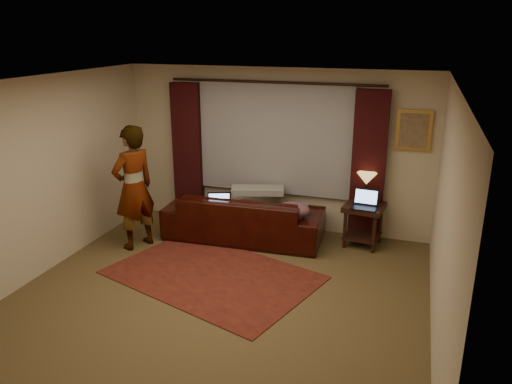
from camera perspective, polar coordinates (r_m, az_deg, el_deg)
floor at (r=6.33m, az=-4.32°, el=-11.86°), size 5.00×5.00×0.01m
ceiling at (r=5.51m, az=-4.97°, el=12.28°), size 5.00×5.00×0.02m
wall_back at (r=8.07m, az=2.20°, el=4.84°), size 5.00×0.02×2.60m
wall_front at (r=3.81m, az=-19.45°, el=-12.18°), size 5.00×0.02×2.60m
wall_left at (r=7.11m, az=-23.60°, el=1.45°), size 0.02×5.00×2.60m
wall_right at (r=5.40m, az=20.76°, el=-3.23°), size 0.02×5.00×2.60m
sheer_curtain at (r=7.97m, az=2.09°, el=6.15°), size 2.50×0.05×1.80m
drape_left at (r=8.52m, az=-7.80°, el=4.58°), size 0.50×0.14×2.30m
drape_right at (r=7.73m, az=12.72°, el=2.89°), size 0.50×0.14×2.30m
curtain_rod at (r=7.78m, az=2.06°, el=12.42°), size 0.04×0.04×3.40m
picture_frame at (r=7.65m, az=17.58°, el=6.72°), size 0.50×0.04×0.60m
sofa at (r=7.77m, az=-1.41°, el=-1.90°), size 2.49×1.17×0.99m
throw_blanket at (r=7.81m, az=0.18°, el=2.04°), size 0.88×0.55×0.10m
clothing_pile at (r=7.42m, az=4.29°, el=-2.07°), size 0.57×0.48×0.21m
laptop_sofa at (r=7.61m, az=-4.20°, el=-1.34°), size 0.48×0.50×0.26m
area_rug at (r=6.83m, az=-5.00°, el=-9.41°), size 3.08×2.52×0.01m
end_table at (r=7.75m, az=12.12°, el=-3.71°), size 0.63×0.63×0.65m
tiffany_lamp at (r=7.65m, az=12.46°, el=0.45°), size 0.32×0.32×0.47m
laptop_table at (r=7.44m, az=12.29°, el=-0.88°), size 0.39×0.43×0.26m
person at (r=7.54m, az=-13.80°, el=0.47°), size 0.72×0.72×1.87m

